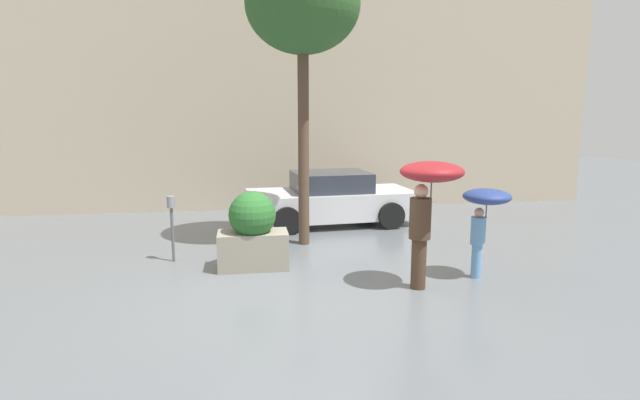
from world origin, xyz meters
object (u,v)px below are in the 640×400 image
person_adult (428,190)px  street_tree (303,7)px  planter_box (253,232)px  person_child (485,207)px  parked_car_near (331,200)px  parking_meter (172,214)px

person_adult → street_tree: size_ratio=0.35×
planter_box → street_tree: 4.26m
person_adult → person_child: 1.14m
person_child → street_tree: size_ratio=0.26×
person_child → street_tree: 4.89m
parked_car_near → person_child: bearing=-163.0°
person_adult → parking_meter: size_ratio=1.63×
planter_box → street_tree: size_ratio=0.24×
street_tree → parking_meter: size_ratio=4.70×
planter_box → parking_meter: bearing=156.9°
parked_car_near → parking_meter: 4.16m
parked_car_near → street_tree: (-0.84, -1.74, 3.93)m
parked_car_near → parking_meter: bearing=123.9°
parking_meter → person_adult: bearing=-26.8°
planter_box → parking_meter: size_ratio=1.12×
street_tree → planter_box: bearing=-125.5°
street_tree → parking_meter: street_tree is taller
planter_box → parking_meter: planter_box is taller
person_adult → parked_car_near: size_ratio=0.48×
planter_box → parked_car_near: 3.68m
person_adult → person_child: bearing=28.5°
person_adult → parked_car_near: bearing=109.7°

